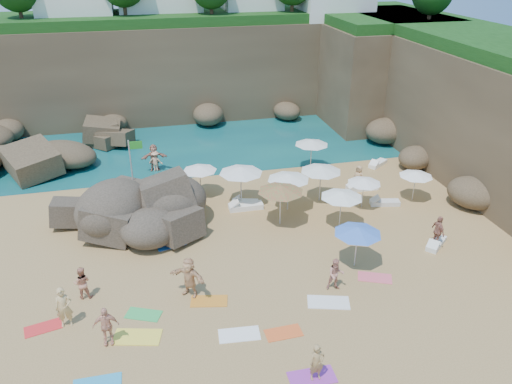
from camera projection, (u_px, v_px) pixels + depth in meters
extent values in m
plane|color=tan|center=(231.00, 258.00, 24.91)|extent=(120.00, 120.00, 0.00)
plane|color=#0C4751|center=(175.00, 97.00, 51.00)|extent=(120.00, 120.00, 0.00)
cube|color=brown|center=(199.00, 67.00, 45.28)|extent=(44.00, 8.00, 8.00)
cube|color=brown|center=(481.00, 108.00, 34.05)|extent=(8.00, 30.00, 8.00)
cube|color=brown|center=(376.00, 71.00, 44.07)|extent=(10.00, 12.00, 8.00)
cylinder|color=white|center=(12.00, 76.00, 46.52)|extent=(0.10, 0.10, 6.00)
cylinder|color=silver|center=(132.00, 173.00, 29.16)|extent=(0.08, 0.08, 4.09)
cube|color=#249024|center=(136.00, 145.00, 28.48)|extent=(0.72, 0.05, 0.46)
cylinder|color=silver|center=(241.00, 187.00, 29.55)|extent=(0.07, 0.07, 2.31)
cone|color=silver|center=(241.00, 170.00, 29.05)|extent=(2.59, 2.59, 0.39)
cylinder|color=silver|center=(311.00, 155.00, 34.24)|extent=(0.06, 0.06, 2.05)
cone|color=silver|center=(312.00, 142.00, 33.80)|extent=(2.31, 2.31, 0.35)
cylinder|color=silver|center=(288.00, 193.00, 28.98)|extent=(0.06, 0.06, 2.18)
cone|color=white|center=(288.00, 177.00, 28.52)|extent=(2.45, 2.45, 0.37)
cylinder|color=silver|center=(320.00, 184.00, 30.00)|extent=(0.06, 0.06, 2.19)
cone|color=silver|center=(321.00, 168.00, 29.53)|extent=(2.46, 2.46, 0.37)
cylinder|color=silver|center=(414.00, 187.00, 30.18)|extent=(0.05, 0.05, 1.79)
cone|color=white|center=(416.00, 174.00, 29.80)|extent=(2.00, 2.00, 0.30)
cylinder|color=silver|center=(200.00, 181.00, 30.71)|extent=(0.06, 0.06, 1.89)
cone|color=white|center=(200.00, 168.00, 30.31)|extent=(2.12, 2.12, 0.32)
cylinder|color=silver|center=(280.00, 206.00, 27.44)|extent=(0.07, 0.07, 2.26)
cone|color=red|center=(281.00, 188.00, 26.96)|extent=(2.54, 2.54, 0.39)
cylinder|color=silver|center=(363.00, 194.00, 29.33)|extent=(0.05, 0.05, 1.77)
cone|color=white|center=(364.00, 181.00, 28.95)|extent=(1.99, 1.99, 0.30)
cylinder|color=silver|center=(356.00, 248.00, 23.89)|extent=(0.06, 0.06, 2.04)
cone|color=#3E6FD3|center=(358.00, 230.00, 23.45)|extent=(2.29, 2.29, 0.35)
cylinder|color=silver|center=(340.00, 210.00, 27.22)|extent=(0.06, 0.06, 2.05)
cone|color=white|center=(342.00, 194.00, 26.78)|extent=(2.30, 2.30, 0.35)
cube|color=white|center=(246.00, 206.00, 29.46)|extent=(2.02, 0.69, 0.31)
cube|color=white|center=(245.00, 202.00, 30.02)|extent=(1.64, 0.91, 0.24)
cube|color=white|center=(378.00, 164.00, 35.24)|extent=(1.72, 1.45, 0.27)
cube|color=white|center=(362.00, 187.00, 31.78)|extent=(2.03, 0.69, 0.31)
cube|color=silver|center=(385.00, 203.00, 29.93)|extent=(1.84, 0.94, 0.27)
cube|color=silver|center=(436.00, 244.00, 25.86)|extent=(1.64, 1.49, 0.26)
cube|color=orange|center=(209.00, 301.00, 21.89)|extent=(1.74, 1.11, 0.03)
cube|color=green|center=(143.00, 314.00, 21.10)|extent=(1.65, 1.28, 0.03)
cube|color=white|center=(328.00, 302.00, 21.81)|extent=(2.01, 1.40, 0.03)
cube|color=purple|center=(312.00, 377.00, 18.04)|extent=(1.73, 0.88, 0.03)
cube|color=red|center=(43.00, 328.00, 20.37)|extent=(1.58, 1.03, 0.03)
cube|color=blue|center=(171.00, 245.00, 26.00)|extent=(1.63, 1.09, 0.03)
cube|color=#F05D71|center=(375.00, 278.00, 23.43)|extent=(1.75, 1.35, 0.03)
cube|color=orange|center=(284.00, 333.00, 20.10)|extent=(1.51, 0.79, 0.03)
cube|color=green|center=(143.00, 229.00, 27.42)|extent=(1.59, 0.93, 0.03)
cube|color=#FFE343|center=(137.00, 337.00, 19.89)|extent=(2.06, 1.38, 0.03)
cube|color=white|center=(239.00, 335.00, 20.01)|extent=(1.73, 0.98, 0.03)
imported|color=tan|center=(64.00, 307.00, 20.12)|extent=(0.71, 0.50, 1.84)
imported|color=tan|center=(82.00, 283.00, 21.81)|extent=(0.81, 0.67, 1.56)
imported|color=#EAAE85|center=(156.00, 161.00, 34.13)|extent=(1.03, 0.69, 1.47)
imported|color=#A66653|center=(438.00, 231.00, 25.56)|extent=(0.43, 1.01, 1.71)
imported|color=tan|center=(359.00, 177.00, 31.76)|extent=(0.74, 0.84, 1.51)
imported|color=#AF6F57|center=(154.00, 158.00, 34.12)|extent=(1.78, 0.59, 1.90)
imported|color=#E9A384|center=(108.00, 339.00, 19.50)|extent=(1.01, 1.71, 0.41)
imported|color=tan|center=(190.00, 290.00, 22.18)|extent=(2.56, 2.57, 0.50)
imported|color=#A48352|center=(316.00, 375.00, 17.91)|extent=(0.64, 1.55, 0.36)
imported|color=tan|center=(335.00, 284.00, 22.55)|extent=(0.99, 1.65, 0.59)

